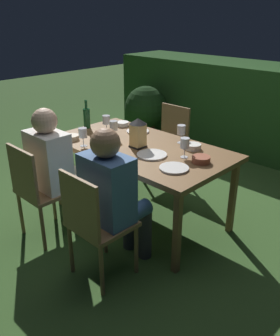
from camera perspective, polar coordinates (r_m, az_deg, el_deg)
name	(u,v)px	position (r m, az deg, el deg)	size (l,w,h in m)	color
ground_plane	(140,216)	(3.59, 0.00, -7.59)	(16.00, 16.00, 0.00)	#385B28
dining_table	(140,151)	(3.29, 0.00, 2.64)	(1.67, 0.92, 0.74)	brown
chair_side_right_a	(168,140)	(4.19, 4.48, 4.41)	(0.42, 0.40, 0.87)	brown
chair_side_left_b	(94,222)	(2.61, -7.24, -8.39)	(0.42, 0.40, 0.87)	brown
person_in_blue	(114,193)	(2.65, -4.12, -4.03)	(0.38, 0.47, 1.15)	#426699
chair_side_left_a	(38,188)	(3.17, -15.82, -3.07)	(0.42, 0.40, 0.87)	brown
person_in_cream	(56,165)	(3.20, -13.14, 0.46)	(0.38, 0.47, 1.15)	white
lantern_centerpiece	(138,131)	(3.18, -0.32, 5.82)	(0.15, 0.15, 0.27)	black
green_bottle_on_table	(87,118)	(3.78, -8.40, 7.89)	(0.07, 0.07, 0.29)	#144723
wine_glass_a	(83,134)	(3.26, -9.02, 5.38)	(0.08, 0.08, 0.17)	silver
wine_glass_b	(106,121)	(3.62, -5.35, 7.47)	(0.08, 0.08, 0.17)	silver
wine_glass_c	(181,131)	(3.32, 6.53, 5.87)	(0.08, 0.08, 0.17)	silver
wine_glass_d	(114,126)	(3.43, -4.18, 6.59)	(0.08, 0.08, 0.17)	silver
wine_glass_e	(185,144)	(2.98, 7.09, 3.78)	(0.08, 0.08, 0.17)	silver
plate_a	(138,131)	(3.64, -0.36, 5.81)	(0.23, 0.23, 0.01)	white
plate_b	(152,155)	(3.04, 1.87, 2.10)	(0.26, 0.26, 0.01)	white
plate_c	(174,168)	(2.79, 5.39, -0.02)	(0.23, 0.23, 0.01)	silver
bowl_olives	(122,124)	(3.84, -2.80, 7.01)	(0.13, 0.13, 0.04)	silver
bowl_bread	(193,146)	(3.21, 8.37, 3.40)	(0.14, 0.14, 0.05)	silver
bowl_salad	(72,137)	(3.48, -10.69, 4.82)	(0.13, 0.13, 0.04)	#BCAD8E
bowl_dip	(201,159)	(2.93, 9.62, 1.38)	(0.15, 0.15, 0.05)	#9E5138
hedge_backdrop	(266,111)	(5.28, 19.23, 8.53)	(4.70, 0.90, 1.19)	#234C1E
potted_plant_by_hedge	(146,109)	(5.48, 0.91, 9.28)	(0.62, 0.62, 0.84)	brown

